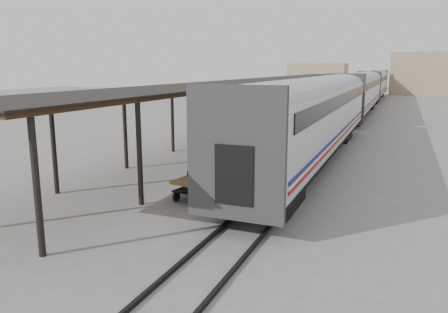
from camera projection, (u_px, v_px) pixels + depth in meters
name	position (u px, v px, depth m)	size (l,w,h in m)	color
ground	(196.00, 195.00, 17.99)	(160.00, 160.00, 0.00)	slate
train	(359.00, 91.00, 46.93)	(3.45, 76.01, 4.01)	silver
canopy	(275.00, 80.00, 40.22)	(4.90, 64.30, 4.15)	#422B19
rails	(358.00, 115.00, 47.64)	(1.54, 150.00, 0.12)	black
building_far	(441.00, 74.00, 82.78)	(18.00, 10.00, 8.00)	tan
building_left	(318.00, 77.00, 95.48)	(12.00, 8.00, 6.00)	tan
baggage_cart	(201.00, 182.00, 17.45)	(1.65, 2.58, 0.86)	brown
suitcase_stack	(203.00, 170.00, 17.72)	(1.29, 1.08, 0.57)	#343336
luggage_tug	(238.00, 131.00, 31.71)	(1.13, 1.64, 1.35)	maroon
porter	(199.00, 160.00, 16.56)	(0.62, 0.41, 1.71)	navy
pedestrian	(219.00, 132.00, 28.99)	(1.08, 0.45, 1.85)	black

